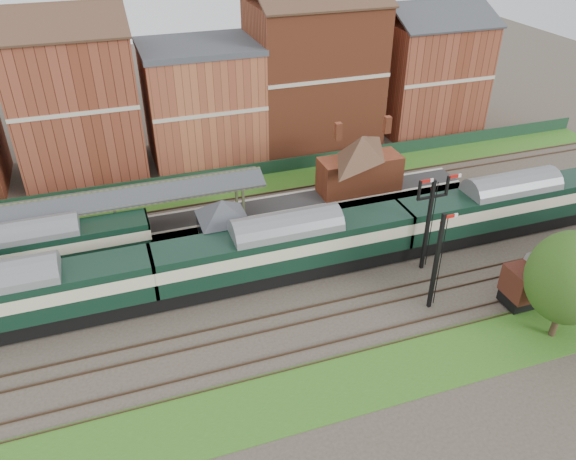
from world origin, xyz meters
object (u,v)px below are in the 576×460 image
object	(u,v)px
signal_box	(224,231)
dmu_train	(286,248)
semaphore_bracket	(429,219)
goods_van_a	(541,280)
platform_railcar	(34,250)

from	to	relation	value
signal_box	dmu_train	distance (m)	5.31
semaphore_bracket	goods_van_a	size ratio (longest dim) A/B	1.46
dmu_train	goods_van_a	xyz separation A→B (m)	(16.82, -9.00, -0.79)
signal_box	goods_van_a	xyz separation A→B (m)	(21.00, -12.25, -1.25)
semaphore_bracket	goods_van_a	world-z (taller)	semaphore_bracket
semaphore_bracket	goods_van_a	xyz separation A→B (m)	(5.96, -6.50, -2.69)
semaphore_bracket	platform_railcar	world-z (taller)	semaphore_bracket
semaphore_bracket	goods_van_a	bearing A→B (deg)	-47.46
semaphore_bracket	dmu_train	size ratio (longest dim) A/B	0.13
signal_box	platform_railcar	distance (m)	14.83
semaphore_bracket	platform_railcar	size ratio (longest dim) A/B	0.46
goods_van_a	platform_railcar	bearing A→B (deg)	156.38
platform_railcar	goods_van_a	size ratio (longest dim) A/B	3.19
signal_box	goods_van_a	size ratio (longest dim) A/B	1.07
dmu_train	semaphore_bracket	bearing A→B (deg)	-12.97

